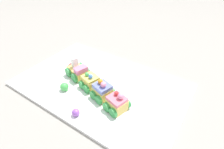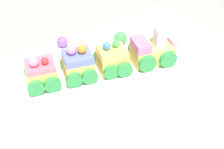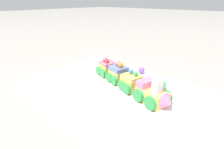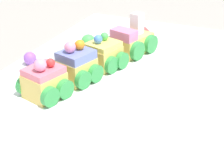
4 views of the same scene
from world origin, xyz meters
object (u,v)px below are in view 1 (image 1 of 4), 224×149
(cake_car_lemon, at_px, (91,82))
(cake_car_blueberry, at_px, (103,91))
(cake_train_locomotive, at_px, (77,70))
(gumball_green, at_px, (64,87))
(gumball_purple, at_px, (76,112))
(cake_car_strawberry, at_px, (117,103))

(cake_car_lemon, bearing_deg, cake_car_blueberry, -179.93)
(cake_train_locomotive, height_order, gumball_green, cake_train_locomotive)
(cake_train_locomotive, relative_size, gumball_purple, 4.73)
(cake_car_lemon, xyz_separation_m, gumball_purple, (-0.05, 0.14, -0.01))
(cake_car_lemon, xyz_separation_m, cake_car_strawberry, (-0.14, 0.04, 0.00))
(cake_car_strawberry, xyz_separation_m, gumball_purple, (0.10, 0.10, -0.01))
(cake_car_blueberry, height_order, cake_car_strawberry, cake_car_blueberry)
(cake_car_strawberry, relative_size, gumball_green, 2.74)
(cake_car_blueberry, xyz_separation_m, gumball_green, (0.14, 0.05, -0.01))
(cake_train_locomotive, distance_m, cake_car_lemon, 0.10)
(cake_car_blueberry, bearing_deg, gumball_purple, 94.66)
(gumball_green, bearing_deg, cake_train_locomotive, -75.47)
(cake_car_blueberry, relative_size, gumball_purple, 3.38)
(cake_car_blueberry, distance_m, gumball_green, 0.15)
(cake_car_blueberry, relative_size, gumball_green, 2.74)
(cake_train_locomotive, xyz_separation_m, gumball_purple, (-0.14, 0.16, -0.01))
(cake_car_lemon, relative_size, gumball_purple, 3.38)
(gumball_purple, bearing_deg, cake_train_locomotive, -48.37)
(cake_car_blueberry, bearing_deg, cake_car_lemon, 0.07)
(gumball_purple, bearing_deg, cake_car_blueberry, -100.87)
(cake_car_lemon, height_order, cake_car_blueberry, cake_car_blueberry)
(cake_train_locomotive, height_order, gumball_purple, cake_train_locomotive)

